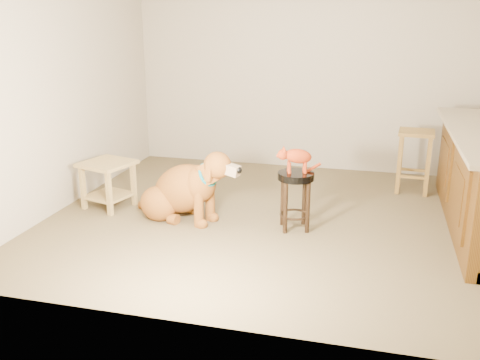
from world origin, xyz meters
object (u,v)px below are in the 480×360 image
(padded_stool, at_px, (295,189))
(tabby_kitten, at_px, (295,157))
(golden_retriever, at_px, (184,191))
(wood_stool, at_px, (414,160))
(side_table, at_px, (108,177))

(padded_stool, bearing_deg, tabby_kitten, -168.55)
(tabby_kitten, bearing_deg, golden_retriever, 163.72)
(wood_stool, xyz_separation_m, side_table, (-3.14, -1.36, -0.04))
(golden_retriever, height_order, tabby_kitten, tabby_kitten)
(padded_stool, xyz_separation_m, wood_stool, (1.14, 1.46, -0.03))
(wood_stool, bearing_deg, golden_retriever, -146.63)
(wood_stool, height_order, side_table, wood_stool)
(side_table, height_order, tabby_kitten, tabby_kitten)
(wood_stool, relative_size, golden_retriever, 0.59)
(golden_retriever, distance_m, tabby_kitten, 1.18)
(tabby_kitten, bearing_deg, wood_stool, 34.72)
(golden_retriever, bearing_deg, wood_stool, 48.70)
(padded_stool, height_order, side_table, padded_stool)
(padded_stool, xyz_separation_m, golden_retriever, (-1.11, -0.02, -0.10))
(golden_retriever, bearing_deg, side_table, -172.57)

